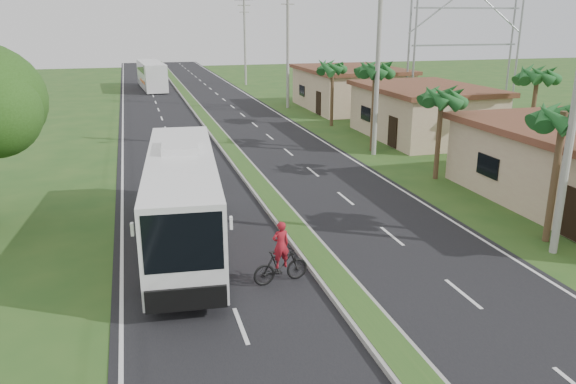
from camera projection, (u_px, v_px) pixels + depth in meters
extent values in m
plane|color=#274E1C|center=(358.00, 309.00, 16.49)|extent=(180.00, 180.00, 0.00)
cube|color=black|center=(234.00, 156.00, 34.87)|extent=(14.00, 160.00, 0.02)
cube|color=gray|center=(234.00, 154.00, 34.85)|extent=(1.20, 160.00, 0.17)
cube|color=#274E1C|center=(234.00, 153.00, 34.82)|extent=(0.95, 160.00, 0.02)
cube|color=silver|center=(123.00, 163.00, 33.15)|extent=(0.12, 160.00, 0.01)
cube|color=silver|center=(336.00, 149.00, 36.61)|extent=(0.12, 160.00, 0.01)
cube|color=tan|center=(423.00, 114.00, 39.83)|extent=(7.00, 10.00, 3.35)
cube|color=#4F321B|center=(425.00, 88.00, 39.29)|extent=(7.60, 10.60, 0.32)
cube|color=tan|center=(350.00, 90.00, 52.68)|extent=(8.00, 11.00, 3.50)
cube|color=#4F321B|center=(350.00, 69.00, 52.12)|extent=(8.60, 11.60, 0.32)
cylinder|color=#473321|center=(555.00, 178.00, 20.82)|extent=(0.26, 0.26, 5.00)
cylinder|color=#473321|center=(439.00, 136.00, 29.26)|extent=(0.26, 0.26, 4.60)
cylinder|color=#473321|center=(373.00, 109.00, 35.43)|extent=(0.26, 0.26, 5.40)
cylinder|color=#473321|center=(332.00, 95.00, 43.92)|extent=(0.26, 0.26, 4.80)
cylinder|color=#473321|center=(533.00, 114.00, 34.02)|extent=(0.26, 0.26, 5.20)
cylinder|color=gray|center=(576.00, 102.00, 18.89)|extent=(0.28, 0.28, 11.00)
cylinder|color=gray|center=(378.00, 57.00, 33.45)|extent=(0.28, 0.28, 12.00)
cylinder|color=gray|center=(288.00, 48.00, 51.99)|extent=(0.28, 0.28, 11.00)
cube|color=gray|center=(288.00, 4.00, 50.84)|extent=(1.20, 0.10, 0.10)
cylinder|color=gray|center=(245.00, 43.00, 70.46)|extent=(0.28, 0.28, 10.50)
cube|color=gray|center=(244.00, 5.00, 69.14)|extent=(1.60, 0.12, 0.12)
cube|color=gray|center=(244.00, 12.00, 69.37)|extent=(1.20, 0.10, 0.10)
cylinder|color=gray|center=(415.00, 46.00, 46.22)|extent=(0.18, 0.18, 12.00)
cylinder|color=gray|center=(519.00, 44.00, 48.80)|extent=(0.18, 0.18, 12.00)
cylinder|color=gray|center=(409.00, 45.00, 47.14)|extent=(0.18, 0.18, 12.00)
cylinder|color=gray|center=(511.00, 44.00, 49.72)|extent=(0.18, 0.18, 12.00)
cube|color=gray|center=(465.00, 45.00, 47.97)|extent=(10.00, 0.14, 0.14)
cube|color=gray|center=(468.00, 8.00, 47.08)|extent=(10.00, 0.14, 0.14)
cube|color=white|center=(183.00, 196.00, 20.57)|extent=(3.40, 11.65, 3.01)
cube|color=black|center=(181.00, 175.00, 20.91)|extent=(3.25, 9.37, 1.21)
cube|color=black|center=(183.00, 242.00, 15.09)|extent=(2.16, 0.33, 1.69)
cube|color=#B40F25|center=(184.00, 222.00, 19.67)|extent=(2.87, 5.17, 0.53)
cube|color=orange|center=(184.00, 215.00, 21.09)|extent=(2.69, 3.08, 0.24)
cube|color=white|center=(180.00, 146.00, 21.16)|extent=(1.54, 2.41, 0.27)
cylinder|color=black|center=(151.00, 277.00, 17.39)|extent=(0.39, 1.02, 1.00)
cylinder|color=black|center=(221.00, 272.00, 17.77)|extent=(0.39, 1.02, 1.00)
cylinder|color=black|center=(158.00, 209.00, 23.68)|extent=(0.39, 1.02, 1.00)
cylinder|color=black|center=(210.00, 206.00, 24.06)|extent=(0.39, 1.02, 1.00)
cube|color=white|center=(152.00, 75.00, 67.03)|extent=(3.11, 11.20, 3.08)
cube|color=black|center=(151.00, 67.00, 67.19)|extent=(2.97, 8.32, 1.05)
cube|color=#E25916|center=(153.00, 81.00, 66.34)|extent=(2.79, 5.44, 0.34)
cylinder|color=black|center=(147.00, 90.00, 62.94)|extent=(0.35, 0.94, 0.92)
cylinder|color=black|center=(166.00, 89.00, 63.61)|extent=(0.35, 0.94, 0.92)
cylinder|color=black|center=(140.00, 82.00, 70.75)|extent=(0.35, 0.94, 0.92)
cylinder|color=black|center=(157.00, 82.00, 71.42)|extent=(0.35, 0.94, 0.92)
imported|color=black|center=(281.00, 267.00, 17.98)|extent=(1.94, 0.81, 1.13)
imported|color=maroon|center=(281.00, 245.00, 17.76)|extent=(0.62, 0.45, 1.56)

